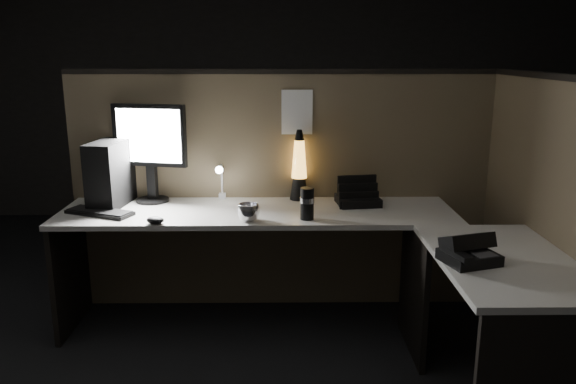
{
  "coord_description": "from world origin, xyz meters",
  "views": [
    {
      "loc": [
        -0.01,
        -2.56,
        1.63
      ],
      "look_at": [
        0.03,
        0.35,
        0.9
      ],
      "focal_mm": 35.0,
      "sensor_mm": 36.0,
      "label": 1
    }
  ],
  "objects_px": {
    "monitor": "(150,143)",
    "keyboard": "(100,213)",
    "desk_phone": "(468,251)",
    "lava_lamp": "(299,171)",
    "pc_tower": "(110,174)"
  },
  "relations": [
    {
      "from": "monitor",
      "to": "keyboard",
      "type": "distance_m",
      "value": 0.52
    },
    {
      "from": "desk_phone",
      "to": "lava_lamp",
      "type": "bearing_deg",
      "value": 105.61
    },
    {
      "from": "monitor",
      "to": "desk_phone",
      "type": "bearing_deg",
      "value": -20.31
    },
    {
      "from": "keyboard",
      "to": "desk_phone",
      "type": "xyz_separation_m",
      "value": [
        1.86,
        -0.76,
        0.04
      ]
    },
    {
      "from": "lava_lamp",
      "to": "desk_phone",
      "type": "distance_m",
      "value": 1.31
    },
    {
      "from": "monitor",
      "to": "keyboard",
      "type": "xyz_separation_m",
      "value": [
        -0.24,
        -0.29,
        -0.35
      ]
    },
    {
      "from": "pc_tower",
      "to": "monitor",
      "type": "relative_size",
      "value": 0.65
    },
    {
      "from": "monitor",
      "to": "desk_phone",
      "type": "xyz_separation_m",
      "value": [
        1.62,
        -1.06,
        -0.31
      ]
    },
    {
      "from": "lava_lamp",
      "to": "keyboard",
      "type": "bearing_deg",
      "value": -164.14
    },
    {
      "from": "monitor",
      "to": "lava_lamp",
      "type": "bearing_deg",
      "value": 14.86
    },
    {
      "from": "desk_phone",
      "to": "keyboard",
      "type": "bearing_deg",
      "value": 140.18
    },
    {
      "from": "keyboard",
      "to": "desk_phone",
      "type": "distance_m",
      "value": 2.01
    },
    {
      "from": "monitor",
      "to": "keyboard",
      "type": "relative_size",
      "value": 1.51
    },
    {
      "from": "keyboard",
      "to": "desk_phone",
      "type": "height_order",
      "value": "desk_phone"
    },
    {
      "from": "lava_lamp",
      "to": "desk_phone",
      "type": "xyz_separation_m",
      "value": [
        0.71,
        -1.09,
        -0.13
      ]
    }
  ]
}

